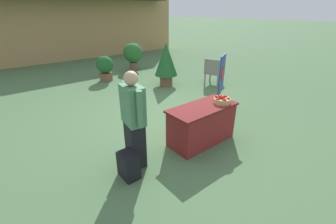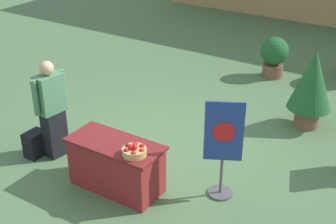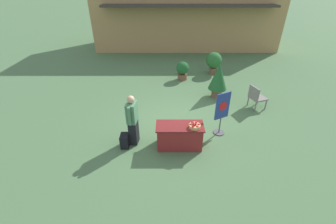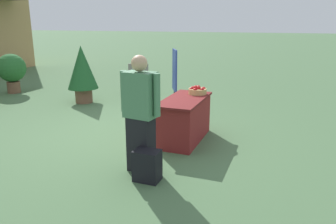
% 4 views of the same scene
% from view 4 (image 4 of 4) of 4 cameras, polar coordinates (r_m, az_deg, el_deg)
% --- Properties ---
extents(ground_plane, '(120.00, 120.00, 0.00)m').
position_cam_4_polar(ground_plane, '(6.25, -7.15, -3.57)').
color(ground_plane, '#4C7047').
extents(display_table, '(1.39, 0.63, 0.75)m').
position_cam_4_polar(display_table, '(5.73, 2.87, -1.26)').
color(display_table, maroon).
rests_on(display_table, ground_plane).
extents(apple_basket, '(0.33, 0.33, 0.16)m').
position_cam_4_polar(apple_basket, '(5.98, 5.15, 3.75)').
color(apple_basket, tan).
rests_on(apple_basket, display_table).
extents(person_visitor, '(0.31, 0.61, 1.61)m').
position_cam_4_polar(person_visitor, '(4.43, -4.82, -0.38)').
color(person_visitor, black).
rests_on(person_visitor, ground_plane).
extents(backpack, '(0.24, 0.34, 0.42)m').
position_cam_4_polar(backpack, '(4.34, -3.66, -9.29)').
color(backpack, black).
rests_on(backpack, ground_plane).
extents(poster_board, '(0.48, 0.36, 1.46)m').
position_cam_4_polar(poster_board, '(7.08, 1.16, 5.38)').
color(poster_board, '#4C4C51').
rests_on(poster_board, ground_plane).
extents(patio_chair, '(0.70, 0.70, 0.91)m').
position_cam_4_polar(patio_chair, '(9.30, -5.03, 5.98)').
color(patio_chair, gray).
rests_on(patio_chair, ground_plane).
extents(potted_plant_near_right, '(0.81, 0.81, 1.14)m').
position_cam_4_polar(potted_plant_near_right, '(10.57, -25.59, 6.72)').
color(potted_plant_near_right, brown).
rests_on(potted_plant_near_right, ground_plane).
extents(potted_plant_far_left, '(0.77, 0.77, 1.45)m').
position_cam_4_polar(potted_plant_far_left, '(8.63, -14.74, 7.07)').
color(potted_plant_far_left, brown).
rests_on(potted_plant_far_left, ground_plane).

